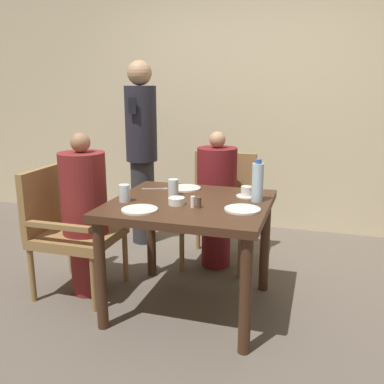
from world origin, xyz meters
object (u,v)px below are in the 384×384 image
(chair_left_side, at_px, (68,225))
(glass_tall_mid, at_px, (173,187))
(plate_main_right, at_px, (186,188))
(bowl_small, at_px, (177,201))
(plate_main_left, at_px, (140,210))
(plate_dessert_center, at_px, (242,209))
(teacup_with_saucer, at_px, (247,192))
(water_bottle, at_px, (258,182))
(glass_tall_near, at_px, (124,193))
(chair_far_side, at_px, (220,203))
(diner_in_far_chair, at_px, (217,199))
(diner_in_left_chair, at_px, (85,213))
(standing_host, at_px, (142,148))

(chair_left_side, bearing_deg, glass_tall_mid, 8.26)
(plate_main_right, xyz_separation_m, bowl_small, (0.07, -0.41, 0.02))
(plate_main_left, height_order, plate_dessert_center, same)
(chair_left_side, bearing_deg, plate_main_right, 21.35)
(chair_left_side, bearing_deg, teacup_with_saucer, 9.89)
(water_bottle, relative_size, glass_tall_mid, 2.47)
(glass_tall_near, bearing_deg, bowl_small, 4.79)
(plate_main_left, relative_size, plate_dessert_center, 1.00)
(chair_far_side, distance_m, plate_main_right, 0.64)
(plate_main_right, bearing_deg, teacup_with_saucer, -11.33)
(diner_in_far_chair, relative_size, water_bottle, 4.09)
(chair_left_side, relative_size, glass_tall_mid, 8.19)
(bowl_small, height_order, glass_tall_near, glass_tall_near)
(plate_main_right, distance_m, bowl_small, 0.42)
(chair_far_side, distance_m, plate_main_left, 1.22)
(teacup_with_saucer, height_order, bowl_small, teacup_with_saucer)
(diner_in_far_chair, xyz_separation_m, teacup_with_saucer, (0.33, -0.52, 0.20))
(water_bottle, height_order, glass_tall_mid, water_bottle)
(diner_in_left_chair, distance_m, plate_dessert_center, 1.15)
(chair_left_side, relative_size, teacup_with_saucer, 6.65)
(plate_main_left, bearing_deg, water_bottle, 32.89)
(plate_main_left, distance_m, teacup_with_saucer, 0.75)
(plate_main_left, xyz_separation_m, teacup_with_saucer, (0.55, 0.51, 0.02))
(plate_dessert_center, height_order, glass_tall_near, glass_tall_near)
(chair_far_side, relative_size, teacup_with_saucer, 6.65)
(chair_far_side, relative_size, plate_dessert_center, 4.19)
(chair_left_side, distance_m, teacup_with_saucer, 1.30)
(glass_tall_near, bearing_deg, teacup_with_saucer, 25.44)
(teacup_with_saucer, height_order, glass_tall_near, glass_tall_near)
(plate_main_right, relative_size, teacup_with_saucer, 1.59)
(diner_in_left_chair, distance_m, water_bottle, 1.23)
(diner_in_left_chair, bearing_deg, glass_tall_mid, 10.12)
(chair_left_side, height_order, bowl_small, chair_left_side)
(chair_left_side, distance_m, glass_tall_near, 0.62)
(diner_in_left_chair, xyz_separation_m, plate_main_left, (0.55, -0.29, 0.16))
(chair_left_side, relative_size, plate_main_left, 4.19)
(diner_in_left_chair, distance_m, bowl_small, 0.75)
(bowl_small, bearing_deg, diner_in_left_chair, 172.06)
(teacup_with_saucer, xyz_separation_m, glass_tall_near, (-0.73, -0.35, 0.03))
(glass_tall_near, bearing_deg, plate_dessert_center, 1.90)
(bowl_small, bearing_deg, chair_left_side, 173.37)
(plate_dessert_center, bearing_deg, chair_far_side, 110.17)
(standing_host, xyz_separation_m, glass_tall_mid, (0.65, -0.97, -0.10))
(chair_far_side, height_order, bowl_small, chair_far_side)
(chair_far_side, relative_size, glass_tall_near, 8.19)
(glass_tall_near, bearing_deg, chair_left_side, 166.07)
(plate_main_right, xyz_separation_m, water_bottle, (0.54, -0.19, 0.12))
(plate_main_left, distance_m, plate_main_right, 0.61)
(standing_host, distance_m, plate_main_right, 1.03)
(diner_in_left_chair, xyz_separation_m, plate_main_right, (0.65, 0.31, 0.16))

